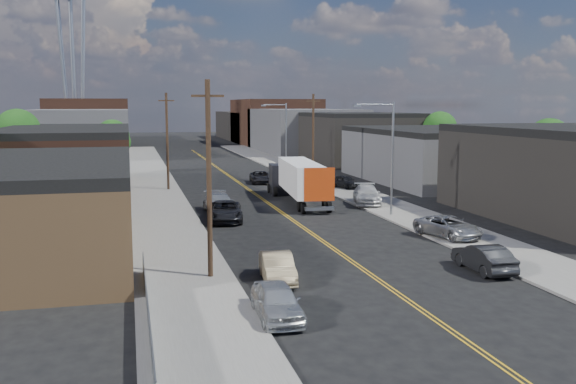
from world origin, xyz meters
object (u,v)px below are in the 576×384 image
car_right_lot_c (345,181)px  car_ahead_truck (261,177)px  car_left_c (225,211)px  car_right_oncoming (484,258)px  car_left_a (277,301)px  semi_truck (297,178)px  car_right_lot_a (448,227)px  car_right_lot_b (367,194)px  car_left_b (277,267)px  car_left_d (219,203)px

car_right_lot_c → car_ahead_truck: car_right_lot_c is taller
car_left_c → car_right_oncoming: size_ratio=1.24×
car_left_a → car_ahead_truck: car_left_a is taller
semi_truck → car_left_a: bearing=-100.7°
car_right_lot_a → car_left_a: bearing=-154.2°
semi_truck → car_right_lot_a: semi_truck is taller
car_left_a → car_right_lot_b: 31.28m
car_left_c → car_right_lot_b: bearing=27.3°
car_right_lot_a → car_right_lot_c: car_right_lot_a is taller
car_left_a → car_left_b: size_ratio=1.02×
car_left_c → car_right_lot_b: (13.32, 4.93, 0.17)m
car_left_b → car_left_a: bearing=-97.6°
semi_truck → car_right_lot_c: size_ratio=3.80×
car_right_oncoming → car_ahead_truck: car_right_oncoming is taller
car_right_oncoming → car_left_c: bearing=-56.6°
car_left_a → car_right_lot_c: bearing=69.1°
car_left_c → car_ahead_truck: size_ratio=1.16×
car_left_d → car_left_c: bearing=-92.1°
car_left_b → car_right_lot_c: bearing=71.3°
car_left_d → car_right_lot_a: 19.23m
car_left_d → car_ahead_truck: (7.33, 19.01, -0.13)m
car_left_b → car_right_lot_c: 36.07m
car_left_b → car_right_lot_a: (13.20, 7.23, 0.13)m
car_right_oncoming → car_right_lot_a: (2.17, 8.00, 0.10)m
car_left_b → car_left_c: car_left_c is taller
semi_truck → car_left_b: (-7.63, -25.35, -1.46)m
car_left_b → car_left_d: size_ratio=0.78×
car_left_a → car_left_c: car_left_c is taller
car_left_a → car_left_b: (1.31, 5.56, -0.04)m
car_right_oncoming → car_right_lot_a: 8.29m
car_left_d → car_right_lot_c: bearing=37.7°
car_right_oncoming → car_left_d: bearing=-61.8°
car_left_c → car_left_d: size_ratio=1.01×
car_right_lot_b → car_right_lot_c: bearing=96.8°
car_left_a → car_left_d: (1.31, 26.77, 0.05)m
car_left_c → car_right_oncoming: bearing=-51.3°
semi_truck → car_left_d: bearing=-146.1°
car_left_b → car_right_lot_b: (13.20, 22.15, 0.23)m
car_left_c → car_right_lot_a: 16.66m
semi_truck → car_left_a: (-8.94, -30.91, -1.42)m
car_left_b → car_ahead_truck: 40.89m
semi_truck → car_right_lot_c: (7.26, 7.50, -1.36)m
semi_truck → car_left_c: bearing=-128.2°
car_left_d → car_left_b: bearing=-90.3°
car_left_b → car_right_lot_b: car_right_lot_b is taller
semi_truck → car_left_d: semi_truck is taller
car_right_lot_b → car_right_lot_c: (1.70, 10.69, -0.13)m
car_left_d → car_right_lot_a: car_left_d is taller
car_left_b → car_ahead_truck: (7.33, 40.23, -0.04)m
car_left_b → car_right_lot_a: size_ratio=0.87×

